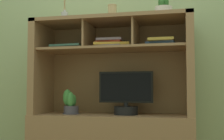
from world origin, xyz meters
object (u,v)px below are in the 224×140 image
(diffuser_bottle, at_px, (65,17))
(potted_succulent, at_px, (163,10))
(tv_monitor, at_px, (126,97))
(ceramic_vase, at_px, (112,12))
(potted_orchid, at_px, (70,104))
(magazine_stack_left, at_px, (162,43))
(magazine_stack_centre, at_px, (112,44))
(media_console, at_px, (112,129))
(magazine_stack_right, at_px, (70,48))

(diffuser_bottle, xyz_separation_m, potted_succulent, (0.87, 0.01, 0.01))
(tv_monitor, relative_size, potted_succulent, 2.43)
(ceramic_vase, bearing_deg, potted_succulent, 0.24)
(potted_orchid, height_order, diffuser_bottle, diffuser_bottle)
(magazine_stack_left, bearing_deg, potted_succulent, 72.20)
(magazine_stack_centre, height_order, ceramic_vase, ceramic_vase)
(diffuser_bottle, bearing_deg, ceramic_vase, 0.45)
(ceramic_vase, bearing_deg, magazine_stack_left, -4.98)
(potted_succulent, distance_m, ceramic_vase, 0.44)
(magazine_stack_centre, bearing_deg, ceramic_vase, 94.85)
(magazine_stack_centre, bearing_deg, potted_orchid, -174.02)
(media_console, xyz_separation_m, tv_monitor, (0.12, -0.02, 0.27))
(diffuser_bottle, distance_m, potted_succulent, 0.87)
(diffuser_bottle, bearing_deg, tv_monitor, -2.19)
(media_console, distance_m, magazine_stack_right, 0.80)
(potted_orchid, bearing_deg, tv_monitor, 3.60)
(magazine_stack_left, distance_m, magazine_stack_right, 0.81)
(potted_orchid, bearing_deg, media_console, 8.14)
(tv_monitor, bearing_deg, diffuser_bottle, 177.81)
(magazine_stack_centre, relative_size, ceramic_vase, 2.53)
(ceramic_vase, bearing_deg, tv_monitor, -11.50)
(tv_monitor, bearing_deg, potted_orchid, -176.40)
(tv_monitor, height_order, potted_orchid, tv_monitor)
(magazine_stack_centre, bearing_deg, potted_succulent, 2.55)
(media_console, relative_size, diffuser_bottle, 5.76)
(media_console, bearing_deg, potted_succulent, 0.77)
(diffuser_bottle, bearing_deg, magazine_stack_centre, -1.84)
(magazine_stack_centre, bearing_deg, media_console, 96.31)
(potted_orchid, distance_m, diffuser_bottle, 0.78)
(tv_monitor, bearing_deg, media_console, 170.35)
(tv_monitor, bearing_deg, magazine_stack_left, -2.29)
(magazine_stack_centre, height_order, diffuser_bottle, diffuser_bottle)
(magazine_stack_left, bearing_deg, potted_orchid, -178.67)
(potted_orchid, height_order, magazine_stack_centre, magazine_stack_centre)
(magazine_stack_right, height_order, potted_succulent, potted_succulent)
(potted_orchid, distance_m, magazine_stack_centre, 0.62)
(potted_orchid, height_order, magazine_stack_right, magazine_stack_right)
(magazine_stack_left, bearing_deg, magazine_stack_centre, 177.37)
(media_console, xyz_separation_m, magazine_stack_centre, (0.00, -0.01, 0.71))
(potted_orchid, xyz_separation_m, potted_succulent, (0.79, 0.06, 0.78))
(diffuser_bottle, relative_size, potted_succulent, 1.28)
(magazine_stack_centre, bearing_deg, diffuser_bottle, 178.16)
(potted_orchid, bearing_deg, magazine_stack_right, 118.22)
(tv_monitor, distance_m, potted_succulent, 0.79)
(tv_monitor, relative_size, magazine_stack_left, 1.57)
(tv_monitor, relative_size, potted_orchid, 2.14)
(potted_orchid, xyz_separation_m, ceramic_vase, (0.35, 0.05, 0.79))
(magazine_stack_right, xyz_separation_m, ceramic_vase, (0.39, -0.01, 0.30))
(magazine_stack_left, relative_size, diffuser_bottle, 1.20)
(media_console, distance_m, magazine_stack_left, 0.83)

